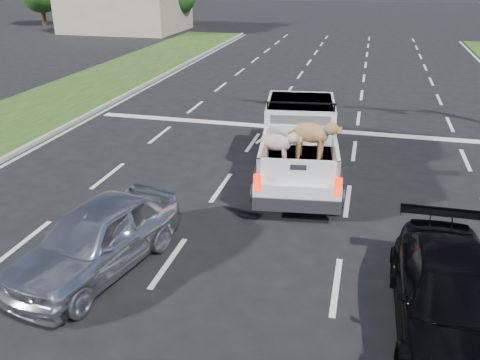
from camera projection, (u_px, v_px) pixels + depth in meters
The scene contains 7 objects.
ground at pixel (249, 274), 10.32m from camera, with size 160.00×160.00×0.00m, color black.
road_markings at pixel (296, 161), 16.17m from camera, with size 17.75×60.00×0.01m.
curb_left at pixel (36, 142), 17.68m from camera, with size 0.15×60.00×0.14m, color gray.
building_left at pixel (126, 6), 46.02m from camera, with size 10.00×8.00×4.40m, color tan.
pickup_truck at pixel (299, 142), 14.72m from camera, with size 2.84×6.12×2.21m.
silver_sedan at pixel (96, 238), 10.22m from camera, with size 1.70×4.22×1.44m, color silver.
black_coupe at pixel (452, 300), 8.44m from camera, with size 1.87×4.60×1.34m, color black.
Camera 1 is at (1.95, -8.51, 5.83)m, focal length 38.00 mm.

